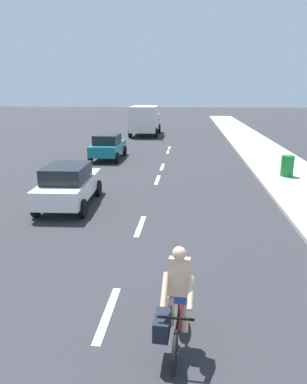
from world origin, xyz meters
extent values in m
plane|color=#2D2D33|center=(0.00, 20.00, 0.00)|extent=(160.00, 160.00, 0.00)
cube|color=#B2ADA3|center=(6.62, 22.00, 0.07)|extent=(3.60, 80.00, 0.14)
cube|color=white|center=(0.00, 6.20, 0.00)|extent=(0.16, 1.80, 0.01)
cube|color=white|center=(0.00, 10.81, 0.00)|extent=(0.16, 1.80, 0.01)
cube|color=white|center=(0.00, 16.92, 0.00)|extent=(0.16, 1.80, 0.01)
cube|color=white|center=(0.00, 19.97, 0.00)|extent=(0.16, 1.80, 0.01)
cube|color=white|center=(0.00, 25.41, 0.00)|extent=(0.16, 1.80, 0.01)
cube|color=white|center=(0.00, 26.73, 0.00)|extent=(0.16, 1.80, 0.01)
cylinder|color=black|center=(1.34, 4.89, 0.33)|extent=(0.08, 0.66, 0.66)
cylinder|color=red|center=(1.39, 5.94, 0.33)|extent=(0.08, 0.66, 0.66)
cube|color=black|center=(1.37, 5.41, 0.51)|extent=(0.08, 0.95, 0.04)
cylinder|color=black|center=(1.38, 5.62, 0.75)|extent=(0.03, 0.03, 0.48)
cube|color=black|center=(1.34, 4.97, 0.88)|extent=(0.56, 0.06, 0.03)
cube|color=beige|center=(1.37, 5.49, 1.28)|extent=(0.36, 0.33, 0.63)
sphere|color=beige|center=(1.37, 5.43, 1.71)|extent=(0.22, 0.22, 0.22)
cube|color=#2D51B7|center=(1.37, 5.55, 0.95)|extent=(0.33, 0.24, 0.28)
cube|color=black|center=(1.13, 5.14, 0.63)|extent=(0.27, 0.53, 0.32)
cylinder|color=beige|center=(1.49, 5.49, 0.63)|extent=(0.13, 0.32, 0.62)
cylinder|color=beige|center=(1.25, 5.50, 0.63)|extent=(0.12, 0.21, 0.63)
cylinder|color=beige|center=(1.56, 5.22, 1.18)|extent=(0.11, 0.49, 0.41)
cylinder|color=beige|center=(1.16, 5.24, 1.18)|extent=(0.11, 0.49, 0.41)
cube|color=white|center=(-2.91, 12.66, 0.69)|extent=(1.80, 3.91, 0.64)
cube|color=black|center=(-2.90, 12.47, 1.29)|extent=(1.52, 2.06, 0.56)
cylinder|color=black|center=(-3.78, 13.92, 0.32)|extent=(0.21, 0.65, 0.64)
cylinder|color=black|center=(-2.17, 14.01, 0.32)|extent=(0.21, 0.65, 0.64)
cylinder|color=black|center=(-3.65, 11.32, 0.32)|extent=(0.21, 0.65, 0.64)
cylinder|color=black|center=(-2.04, 11.40, 0.32)|extent=(0.21, 0.65, 0.64)
cube|color=#14727A|center=(-3.59, 22.11, 0.69)|extent=(1.62, 3.85, 0.64)
cube|color=black|center=(-3.59, 21.92, 1.29)|extent=(1.42, 2.00, 0.56)
cylinder|color=black|center=(-4.39, 23.42, 0.32)|extent=(0.18, 0.64, 0.64)
cylinder|color=black|center=(-2.78, 23.42, 0.32)|extent=(0.18, 0.64, 0.64)
cylinder|color=black|center=(-4.40, 20.80, 0.32)|extent=(0.18, 0.64, 0.64)
cylinder|color=black|center=(-2.78, 20.80, 0.32)|extent=(0.18, 0.64, 0.64)
cube|color=beige|center=(-2.84, 37.01, 1.20)|extent=(2.43, 2.37, 1.40)
cube|color=silver|center=(-2.80, 34.02, 1.65)|extent=(2.45, 4.19, 2.30)
cylinder|color=black|center=(-4.03, 36.87, 0.45)|extent=(0.29, 0.90, 0.90)
cylinder|color=black|center=(-1.63, 36.90, 0.45)|extent=(0.29, 0.90, 0.90)
cylinder|color=black|center=(-3.99, 32.97, 0.45)|extent=(0.29, 0.90, 0.90)
cylinder|color=black|center=(-1.59, 33.00, 0.45)|extent=(0.29, 0.90, 0.90)
cylinder|color=#19722D|center=(6.26, 17.76, 0.65)|extent=(0.60, 0.60, 1.01)
camera|label=1|loc=(1.47, 0.47, 4.11)|focal=32.87mm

